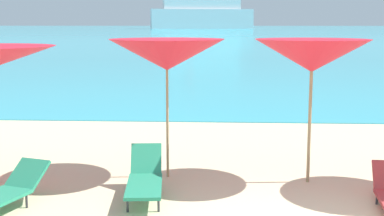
{
  "coord_description": "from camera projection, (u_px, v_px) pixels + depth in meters",
  "views": [
    {
      "loc": [
        -1.39,
        -6.05,
        2.67
      ],
      "look_at": [
        -1.9,
        3.11,
        1.2
      ],
      "focal_mm": 49.95,
      "sensor_mm": 36.0,
      "label": 1
    }
  ],
  "objects": [
    {
      "name": "ground_plane",
      "position": [
        267.0,
        117.0,
        16.2
      ],
      "size": [
        50.0,
        100.0,
        0.3
      ],
      "primitive_type": "cube",
      "color": "beige"
    },
    {
      "name": "ocean_water",
      "position": [
        225.0,
        29.0,
        231.23
      ],
      "size": [
        650.0,
        440.0,
        0.02
      ],
      "primitive_type": "cube",
      "color": "#38B7CC",
      "rests_on": "ground_plane"
    },
    {
      "name": "umbrella_2",
      "position": [
        167.0,
        55.0,
        9.02
      ],
      "size": [
        2.08,
        2.08,
        2.4
      ],
      "color": "#9E7F59",
      "rests_on": "ground_plane"
    },
    {
      "name": "umbrella_3",
      "position": [
        312.0,
        56.0,
        8.71
      ],
      "size": [
        2.06,
        2.06,
        2.41
      ],
      "color": "#9E7F59",
      "rests_on": "ground_plane"
    },
    {
      "name": "lounge_chair_3",
      "position": [
        145.0,
        178.0,
        8.17
      ],
      "size": [
        0.66,
        1.61,
        0.71
      ],
      "rotation": [
        0.0,
        0.0,
        0.1
      ],
      "color": "#268C66",
      "rests_on": "ground_plane"
    },
    {
      "name": "lounge_chair_4",
      "position": [
        5.0,
        191.0,
        7.66
      ],
      "size": [
        1.0,
        1.64,
        0.58
      ],
      "rotation": [
        0.0,
        0.0,
        -0.32
      ],
      "color": "#268C66",
      "rests_on": "ground_plane"
    },
    {
      "name": "cruise_ship",
      "position": [
        201.0,
        8.0,
        228.8
      ],
      "size": [
        44.55,
        18.01,
        22.69
      ],
      "rotation": [
        0.0,
        0.0,
        0.18
      ],
      "color": "white",
      "rests_on": "ocean_water"
    }
  ]
}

